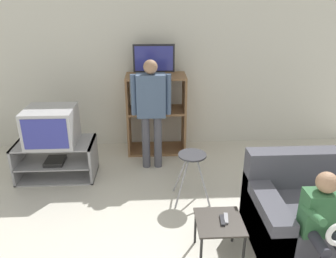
{
  "coord_description": "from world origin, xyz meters",
  "views": [
    {
      "loc": [
        -0.1,
        -1.39,
        2.28
      ],
      "look_at": [
        0.07,
        1.96,
        0.9
      ],
      "focal_mm": 35.0,
      "sensor_mm": 36.0,
      "label": 1
    }
  ],
  "objects_px": {
    "television_main": "(51,126)",
    "tv_stand": "(57,160)",
    "couch": "(330,214)",
    "snack_table": "(219,226)",
    "person_seated_child": "(325,223)",
    "television_flat": "(154,61)",
    "remote_control_white": "(226,218)",
    "person_standing_adult": "(151,105)",
    "folding_stool": "(192,163)",
    "remote_control_black": "(222,220)",
    "media_shelf": "(156,113)"
  },
  "relations": [
    {
      "from": "remote_control_white",
      "to": "person_seated_child",
      "type": "height_order",
      "value": "person_seated_child"
    },
    {
      "from": "television_flat",
      "to": "folding_stool",
      "type": "relative_size",
      "value": 0.99
    },
    {
      "from": "snack_table",
      "to": "couch",
      "type": "distance_m",
      "value": 1.16
    },
    {
      "from": "snack_table",
      "to": "remote_control_white",
      "type": "distance_m",
      "value": 0.09
    },
    {
      "from": "television_main",
      "to": "couch",
      "type": "xyz_separation_m",
      "value": [
        3.01,
        -1.37,
        -0.44
      ]
    },
    {
      "from": "television_main",
      "to": "television_flat",
      "type": "relative_size",
      "value": 1.04
    },
    {
      "from": "remote_control_white",
      "to": "person_standing_adult",
      "type": "relative_size",
      "value": 0.09
    },
    {
      "from": "remote_control_black",
      "to": "snack_table",
      "type": "bearing_deg",
      "value": 177.23
    },
    {
      "from": "television_flat",
      "to": "remote_control_black",
      "type": "bearing_deg",
      "value": -76.29
    },
    {
      "from": "television_main",
      "to": "person_standing_adult",
      "type": "distance_m",
      "value": 1.31
    },
    {
      "from": "folding_stool",
      "to": "person_seated_child",
      "type": "distance_m",
      "value": 1.56
    },
    {
      "from": "television_main",
      "to": "remote_control_black",
      "type": "bearing_deg",
      "value": -39.61
    },
    {
      "from": "folding_stool",
      "to": "person_standing_adult",
      "type": "xyz_separation_m",
      "value": [
        -0.46,
        0.83,
        0.44
      ]
    },
    {
      "from": "television_main",
      "to": "snack_table",
      "type": "relative_size",
      "value": 1.46
    },
    {
      "from": "couch",
      "to": "person_standing_adult",
      "type": "relative_size",
      "value": 1.02
    },
    {
      "from": "tv_stand",
      "to": "person_seated_child",
      "type": "distance_m",
      "value": 3.27
    },
    {
      "from": "television_flat",
      "to": "folding_stool",
      "type": "distance_m",
      "value": 1.71
    },
    {
      "from": "folding_stool",
      "to": "remote_control_white",
      "type": "distance_m",
      "value": 0.95
    },
    {
      "from": "tv_stand",
      "to": "television_main",
      "type": "bearing_deg",
      "value": -111.78
    },
    {
      "from": "television_flat",
      "to": "person_standing_adult",
      "type": "height_order",
      "value": "television_flat"
    },
    {
      "from": "media_shelf",
      "to": "person_seated_child",
      "type": "distance_m",
      "value": 2.93
    },
    {
      "from": "snack_table",
      "to": "person_standing_adult",
      "type": "xyz_separation_m",
      "value": [
        -0.6,
        1.78,
        0.57
      ]
    },
    {
      "from": "television_main",
      "to": "tv_stand",
      "type": "bearing_deg",
      "value": 68.22
    },
    {
      "from": "person_seated_child",
      "to": "person_standing_adult",
      "type": "bearing_deg",
      "value": 122.95
    },
    {
      "from": "television_flat",
      "to": "person_seated_child",
      "type": "bearing_deg",
      "value": -63.7
    },
    {
      "from": "couch",
      "to": "media_shelf",
      "type": "bearing_deg",
      "value": 128.24
    },
    {
      "from": "television_main",
      "to": "snack_table",
      "type": "bearing_deg",
      "value": -39.92
    },
    {
      "from": "remote_control_white",
      "to": "television_flat",
      "type": "bearing_deg",
      "value": 114.8
    },
    {
      "from": "remote_control_white",
      "to": "person_seated_child",
      "type": "relative_size",
      "value": 0.14
    },
    {
      "from": "tv_stand",
      "to": "folding_stool",
      "type": "relative_size",
      "value": 1.68
    },
    {
      "from": "couch",
      "to": "person_seated_child",
      "type": "bearing_deg",
      "value": -125.59
    },
    {
      "from": "folding_stool",
      "to": "couch",
      "type": "relative_size",
      "value": 0.39
    },
    {
      "from": "couch",
      "to": "remote_control_black",
      "type": "bearing_deg",
      "value": -169.79
    },
    {
      "from": "media_shelf",
      "to": "couch",
      "type": "height_order",
      "value": "media_shelf"
    },
    {
      "from": "person_standing_adult",
      "to": "person_seated_child",
      "type": "height_order",
      "value": "person_standing_adult"
    },
    {
      "from": "remote_control_white",
      "to": "person_seated_child",
      "type": "distance_m",
      "value": 0.81
    },
    {
      "from": "remote_control_black",
      "to": "television_main",
      "type": "bearing_deg",
      "value": 145.33
    },
    {
      "from": "remote_control_black",
      "to": "tv_stand",
      "type": "bearing_deg",
      "value": 145.13
    },
    {
      "from": "tv_stand",
      "to": "person_standing_adult",
      "type": "height_order",
      "value": "person_standing_adult"
    },
    {
      "from": "remote_control_white",
      "to": "person_standing_adult",
      "type": "distance_m",
      "value": 1.94
    },
    {
      "from": "couch",
      "to": "television_main",
      "type": "bearing_deg",
      "value": 155.55
    },
    {
      "from": "media_shelf",
      "to": "remote_control_white",
      "type": "distance_m",
      "value": 2.37
    },
    {
      "from": "folding_stool",
      "to": "remote_control_black",
      "type": "xyz_separation_m",
      "value": [
        0.16,
        -0.95,
        -0.07
      ]
    },
    {
      "from": "snack_table",
      "to": "person_seated_child",
      "type": "xyz_separation_m",
      "value": [
        0.77,
        -0.32,
        0.26
      ]
    },
    {
      "from": "tv_stand",
      "to": "folding_stool",
      "type": "height_order",
      "value": "folding_stool"
    },
    {
      "from": "person_standing_adult",
      "to": "television_main",
      "type": "bearing_deg",
      "value": -170.71
    },
    {
      "from": "media_shelf",
      "to": "snack_table",
      "type": "relative_size",
      "value": 2.85
    },
    {
      "from": "remote_control_white",
      "to": "person_seated_child",
      "type": "xyz_separation_m",
      "value": [
        0.7,
        -0.35,
        0.19
      ]
    },
    {
      "from": "television_main",
      "to": "folding_stool",
      "type": "relative_size",
      "value": 1.02
    },
    {
      "from": "tv_stand",
      "to": "television_main",
      "type": "relative_size",
      "value": 1.64
    }
  ]
}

